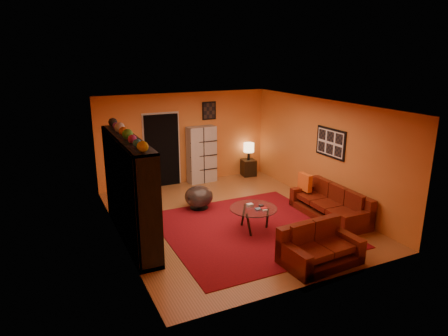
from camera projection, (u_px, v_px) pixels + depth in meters
name	position (u px, v px, depth m)	size (l,w,h in m)	color
floor	(231.00, 218.00, 9.17)	(6.00, 6.00, 0.00)	brown
ceiling	(232.00, 105.00, 8.44)	(6.00, 6.00, 0.00)	white
wall_back	(185.00, 138.00, 11.40)	(6.00, 6.00, 0.00)	orange
wall_front	(318.00, 211.00, 6.20)	(6.00, 6.00, 0.00)	orange
wall_left	(117.00, 179.00, 7.77)	(6.00, 6.00, 0.00)	orange
wall_right	(322.00, 152.00, 9.83)	(6.00, 6.00, 0.00)	orange
rug	(250.00, 229.00, 8.60)	(3.60, 3.60, 0.01)	#620B13
doorway	(162.00, 151.00, 11.16)	(0.95, 0.10, 2.04)	black
wall_art_right	(331.00, 143.00, 9.48)	(0.03, 1.00, 0.70)	black
wall_art_back	(209.00, 111.00, 11.49)	(0.42, 0.03, 0.52)	black
entertainment_unit	(129.00, 189.00, 7.94)	(0.45, 3.00, 2.10)	black
tv	(131.00, 191.00, 8.05)	(0.12, 0.92, 0.53)	black
sofa	(332.00, 205.00, 9.17)	(0.87, 2.04, 0.85)	#51140A
loveseat	(318.00, 247.00, 7.21)	(1.45, 0.92, 0.85)	#51140A
throw_pillow	(305.00, 182.00, 9.71)	(0.12, 0.42, 0.42)	orange
coffee_table	(253.00, 210.00, 8.44)	(1.00, 1.00, 0.50)	silver
storage_cabinet	(202.00, 155.00, 11.54)	(0.82, 0.37, 1.64)	#BAB5AB
bowl_chair	(199.00, 197.00, 9.67)	(0.69, 0.69, 0.56)	black
side_table	(248.00, 168.00, 12.29)	(0.40, 0.40, 0.50)	black
table_lamp	(249.00, 148.00, 12.11)	(0.32, 0.32, 0.53)	black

